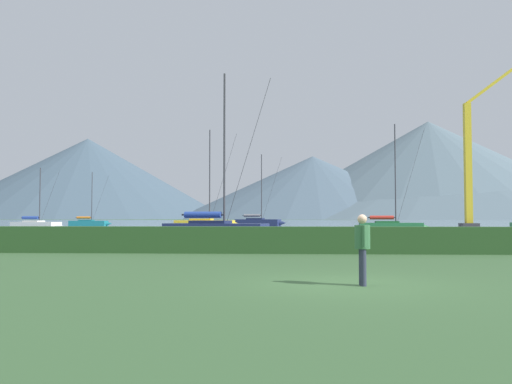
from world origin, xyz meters
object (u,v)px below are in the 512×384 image
object	(u,v)px
sailboat_slip_0	(217,229)
sailboat_slip_4	(206,224)
sailboat_slip_6	(37,225)
sailboat_slip_7	(89,223)
person_seated_viewer	(362,244)
sailboat_slip_9	(392,226)
sailboat_slip_8	(259,222)
dock_crane	(470,172)

from	to	relation	value
sailboat_slip_0	sailboat_slip_4	xyz separation A→B (m)	(-5.40, 30.17, 0.02)
sailboat_slip_6	sailboat_slip_7	bearing A→B (deg)	107.27
sailboat_slip_6	person_seated_viewer	distance (m)	62.31
sailboat_slip_9	person_seated_viewer	bearing A→B (deg)	-97.86
sailboat_slip_0	sailboat_slip_9	xyz separation A→B (m)	(15.46, 17.92, -0.08)
sailboat_slip_0	sailboat_slip_7	world-z (taller)	sailboat_slip_0
sailboat_slip_8	person_seated_viewer	xyz separation A→B (m)	(6.54, -77.92, 0.25)
sailboat_slip_9	dock_crane	size ratio (longest dim) A/B	0.55
sailboat_slip_4	sailboat_slip_9	distance (m)	24.19
dock_crane	sailboat_slip_9	bearing A→B (deg)	-133.15
sailboat_slip_4	sailboat_slip_8	bearing A→B (deg)	82.40
sailboat_slip_6	person_seated_viewer	xyz separation A→B (m)	(32.77, -53.00, 0.40)
sailboat_slip_6	person_seated_viewer	size ratio (longest dim) A/B	4.65
sailboat_slip_7	person_seated_viewer	world-z (taller)	sailboat_slip_7
sailboat_slip_6	dock_crane	distance (m)	54.19
sailboat_slip_8	sailboat_slip_9	size ratio (longest dim) A/B	1.09
sailboat_slip_6	sailboat_slip_9	distance (m)	42.72
sailboat_slip_7	sailboat_slip_9	size ratio (longest dim) A/B	0.80
sailboat_slip_4	sailboat_slip_9	xyz separation A→B (m)	(20.86, -12.24, -0.11)
sailboat_slip_0	dock_crane	distance (m)	41.88
sailboat_slip_0	person_seated_viewer	bearing A→B (deg)	-62.63
sailboat_slip_8	sailboat_slip_6	bearing A→B (deg)	-123.08
sailboat_slip_4	dock_crane	world-z (taller)	dock_crane
sailboat_slip_6	sailboat_slip_8	size ratio (longest dim) A/B	0.64
sailboat_slip_0	sailboat_slip_7	xyz separation A→B (m)	(-27.54, 49.44, -0.12)
sailboat_slip_9	sailboat_slip_4	bearing A→B (deg)	153.26
sailboat_slip_4	sailboat_slip_8	world-z (taller)	sailboat_slip_4
sailboat_slip_7	sailboat_slip_0	bearing A→B (deg)	-60.14
dock_crane	person_seated_viewer	bearing A→B (deg)	-110.46
person_seated_viewer	dock_crane	bearing A→B (deg)	66.77
sailboat_slip_8	sailboat_slip_9	world-z (taller)	sailboat_slip_8
sailboat_slip_0	sailboat_slip_4	distance (m)	30.64
sailboat_slip_7	person_seated_viewer	distance (m)	82.16
sailboat_slip_4	sailboat_slip_6	distance (m)	20.87
person_seated_viewer	dock_crane	distance (m)	60.22
sailboat_slip_9	sailboat_slip_0	bearing A→B (deg)	-127.12
sailboat_slip_8	sailboat_slip_9	xyz separation A→B (m)	(15.35, -34.73, -0.10)
sailboat_slip_0	dock_crane	size ratio (longest dim) A/B	0.58
sailboat_slip_0	sailboat_slip_6	size ratio (longest dim) A/B	1.53
sailboat_slip_9	dock_crane	xyz separation A→B (m)	(12.12, 12.93, 6.49)
sailboat_slip_6	person_seated_viewer	world-z (taller)	sailboat_slip_6
sailboat_slip_0	sailboat_slip_4	bearing A→B (deg)	112.77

